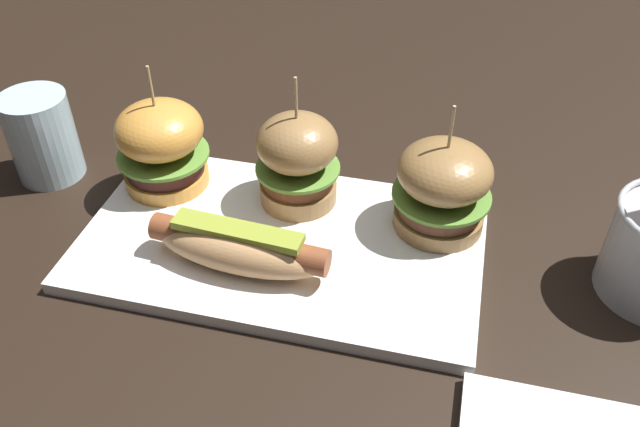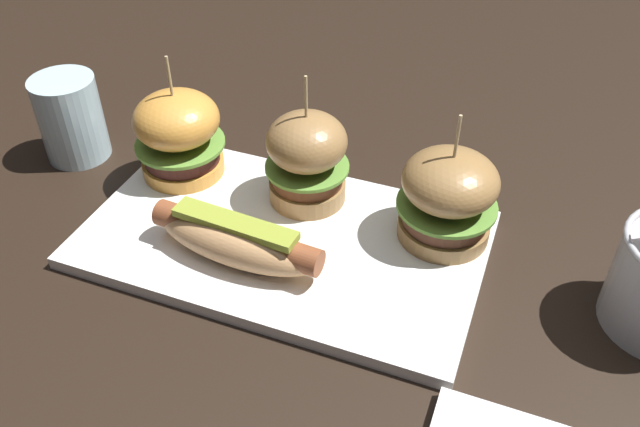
# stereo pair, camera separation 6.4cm
# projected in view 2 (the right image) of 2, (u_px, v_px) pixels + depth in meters

# --- Properties ---
(ground_plane) EXTENTS (3.00, 3.00, 0.00)m
(ground_plane) POSITION_uv_depth(u_px,v_px,m) (284.00, 244.00, 0.69)
(ground_plane) COLOR black
(platter_main) EXTENTS (0.41, 0.24, 0.01)m
(platter_main) POSITION_uv_depth(u_px,v_px,m) (284.00, 239.00, 0.68)
(platter_main) COLOR white
(platter_main) RESTS_ON ground
(hot_dog) EXTENTS (0.18, 0.07, 0.05)m
(hot_dog) POSITION_uv_depth(u_px,v_px,m) (236.00, 239.00, 0.63)
(hot_dog) COLOR tan
(hot_dog) RESTS_ON platter_main
(slider_left) EXTENTS (0.10, 0.10, 0.14)m
(slider_left) POSITION_uv_depth(u_px,v_px,m) (179.00, 134.00, 0.73)
(slider_left) COLOR gold
(slider_left) RESTS_ON platter_main
(slider_center) EXTENTS (0.09, 0.09, 0.15)m
(slider_center) POSITION_uv_depth(u_px,v_px,m) (304.00, 157.00, 0.69)
(slider_center) COLOR olive
(slider_center) RESTS_ON platter_main
(slider_right) EXTENTS (0.10, 0.10, 0.14)m
(slider_right) POSITION_uv_depth(u_px,v_px,m) (448.00, 197.00, 0.65)
(slider_right) COLOR olive
(slider_right) RESTS_ON platter_main
(water_glass) EXTENTS (0.08, 0.08, 0.10)m
(water_glass) POSITION_uv_depth(u_px,v_px,m) (71.00, 118.00, 0.78)
(water_glass) COLOR silver
(water_glass) RESTS_ON ground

